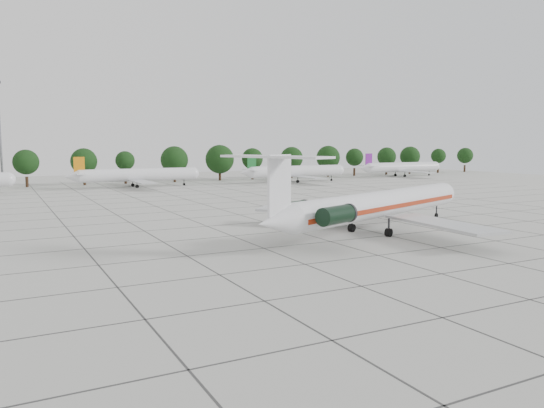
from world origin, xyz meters
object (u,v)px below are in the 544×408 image
at_px(main_airliner, 373,205).
at_px(bg_airliner_c, 138,175).
at_px(ground_crew, 349,214).
at_px(floodlight_mast, 0,128).
at_px(bg_airliner_d, 296,172).
at_px(bg_airliner_e, 402,167).

height_order(main_airliner, bg_airliner_c, main_airliner).
bearing_deg(ground_crew, floodlight_mast, -93.37).
bearing_deg(ground_crew, bg_airliner_d, -142.69).
height_order(bg_airliner_e, floodlight_mast, floodlight_mast).
bearing_deg(ground_crew, main_airliner, 40.47).
bearing_deg(bg_airliner_e, bg_airliner_d, -172.01).
bearing_deg(bg_airliner_c, bg_airliner_d, -4.93).
bearing_deg(bg_airliner_c, main_airliner, -83.80).
relative_size(bg_airliner_d, floodlight_mast, 1.11).
relative_size(main_airliner, bg_airliner_d, 1.38).
bearing_deg(bg_airliner_e, floodlight_mast, 171.18).
distance_m(ground_crew, bg_airliner_d, 71.08).
bearing_deg(floodlight_mast, bg_airliner_e, -8.82).
distance_m(ground_crew, floodlight_mast, 98.11).
bearing_deg(bg_airliner_d, bg_airliner_e, 7.99).
height_order(main_airliner, ground_crew, main_airliner).
relative_size(ground_crew, bg_airliner_c, 0.06).
height_order(main_airliner, bg_airliner_e, main_airliner).
distance_m(bg_airliner_d, bg_airliner_e, 42.57).
bearing_deg(main_airliner, floodlight_mast, 89.82).
relative_size(bg_airliner_c, floodlight_mast, 1.11).
height_order(bg_airliner_c, bg_airliner_d, same).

